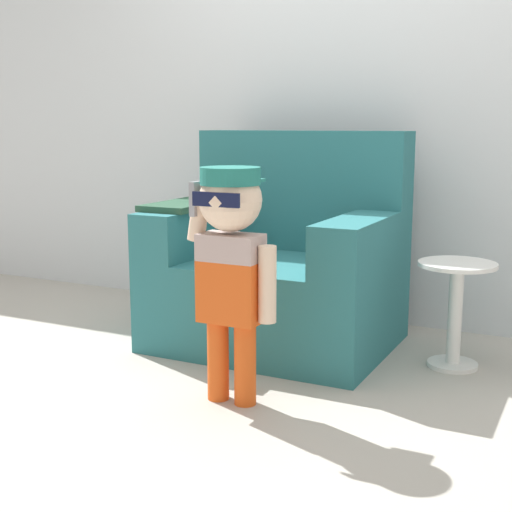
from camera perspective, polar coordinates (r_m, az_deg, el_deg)
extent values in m
plane|color=#ADA89E|center=(3.43, 3.89, -7.75)|extent=(10.00, 10.00, 0.00)
cube|color=silver|center=(3.94, 8.29, 13.71)|extent=(10.00, 0.05, 2.60)
cube|color=#286B70|center=(3.50, 1.57, -3.65)|extent=(1.10, 0.87, 0.43)
cube|color=#286B70|center=(3.71, 3.73, 5.28)|extent=(1.10, 0.22, 0.61)
cube|color=#286B70|center=(3.55, -5.66, 1.97)|extent=(0.22, 0.65, 0.23)
cube|color=#286B70|center=(3.17, 8.05, 0.90)|extent=(0.22, 0.65, 0.23)
cube|color=#284C38|center=(3.53, -5.70, 4.07)|extent=(0.26, 0.48, 0.03)
cylinder|color=#E05119|center=(2.83, -3.05, -8.27)|extent=(0.09, 0.09, 0.32)
cylinder|color=#E05119|center=(2.78, -0.88, -8.63)|extent=(0.09, 0.09, 0.32)
cube|color=#E05119|center=(2.73, -2.01, -2.84)|extent=(0.24, 0.14, 0.24)
cube|color=#B29993|center=(2.69, -2.03, 0.70)|extent=(0.24, 0.14, 0.10)
sphere|color=beige|center=(2.67, -2.06, 4.50)|extent=(0.24, 0.24, 0.24)
cylinder|color=#1E7066|center=(2.66, -2.07, 6.42)|extent=(0.23, 0.23, 0.07)
cube|color=#1E7066|center=(2.76, -1.00, 6.07)|extent=(0.14, 0.11, 0.01)
cube|color=#0F1433|center=(2.57, -3.24, 4.53)|extent=(0.19, 0.01, 0.05)
cylinder|color=beige|center=(2.65, 0.91, -2.28)|extent=(0.07, 0.07, 0.29)
cylinder|color=beige|center=(2.75, -4.61, 2.94)|extent=(0.10, 0.07, 0.17)
cube|color=gray|center=(2.72, -4.80, 4.59)|extent=(0.02, 0.07, 0.13)
cylinder|color=white|center=(3.36, 15.44, -8.35)|extent=(0.22, 0.22, 0.02)
cylinder|color=white|center=(3.29, 15.62, -4.73)|extent=(0.06, 0.06, 0.46)
cylinder|color=white|center=(3.24, 15.83, -0.65)|extent=(0.34, 0.34, 0.02)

